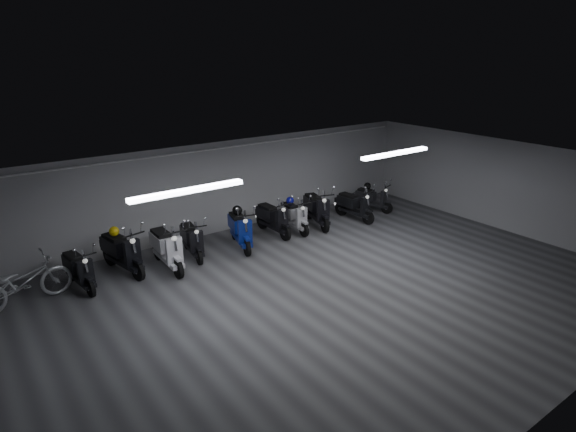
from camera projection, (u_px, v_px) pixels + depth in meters
floor at (332, 291)px, 11.20m from camera, size 14.00×10.00×0.01m
ceiling at (336, 175)px, 10.27m from camera, size 14.00×10.00×0.01m
back_wall at (225, 187)px, 14.55m from camera, size 14.00×0.01×2.80m
front_wall at (563, 339)px, 6.92m from camera, size 14.00×0.01×2.80m
right_wall at (506, 186)px, 14.63m from camera, size 0.01×10.00×2.80m
fluor_strip_left at (188, 191)px, 9.38m from camera, size 2.40×0.18×0.08m
fluor_strip_right at (396, 153)px, 12.72m from camera, size 2.40×0.18×0.08m
conduit at (225, 148)px, 14.08m from camera, size 13.60×0.05×0.05m
scooter_0 at (78, 264)px, 11.13m from camera, size 0.78×1.76×1.27m
scooter_1 at (121, 245)px, 11.90m from camera, size 1.07×2.09×1.49m
scooter_2 at (166, 242)px, 12.11m from camera, size 0.71×2.03×1.50m
scooter_3 at (192, 234)px, 12.87m from camera, size 0.85×1.82×1.30m
scooter_4 at (240, 224)px, 13.44m from camera, size 1.12×2.03×1.43m
scooter_5 at (273, 213)px, 14.40m from camera, size 0.63×1.85×1.37m
scooter_6 at (294, 211)px, 14.71m from camera, size 0.73×1.77×1.29m
scooter_7 at (317, 204)px, 15.13m from camera, size 1.20×2.08×1.47m
scooter_8 at (355, 201)px, 15.66m from camera, size 0.74×1.82×1.32m
scooter_9 at (373, 194)px, 16.54m from camera, size 1.05×1.70×1.20m
bicycle at (21, 277)px, 10.41m from camera, size 2.15×1.03×1.33m
helmet_0 at (290, 201)px, 14.81m from camera, size 0.24×0.24×0.24m
helmet_1 at (114, 231)px, 11.97m from camera, size 0.25×0.25×0.25m
helmet_2 at (367, 186)px, 16.57m from camera, size 0.25×0.25×0.25m
helmet_3 at (237, 210)px, 13.58m from camera, size 0.28×0.28×0.28m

